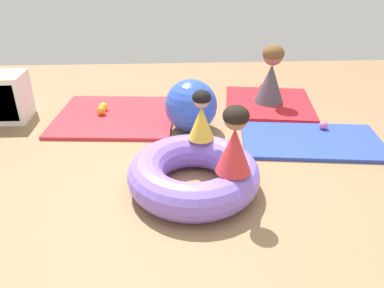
# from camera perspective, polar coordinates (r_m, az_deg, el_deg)

# --- Properties ---
(ground_plane) EXTENTS (8.00, 8.00, 0.00)m
(ground_plane) POSITION_cam_1_polar(r_m,az_deg,el_deg) (3.24, 0.30, -7.51)
(ground_plane) COLOR #93704C
(gym_mat_far_left) EXTENTS (1.50, 1.36, 0.04)m
(gym_mat_far_left) POSITION_cam_1_polar(r_m,az_deg,el_deg) (4.71, -11.51, 4.17)
(gym_mat_far_left) COLOR red
(gym_mat_far_left) RESTS_ON ground
(gym_mat_far_right) EXTENTS (1.55, 0.99, 0.04)m
(gym_mat_far_right) POSITION_cam_1_polar(r_m,az_deg,el_deg) (4.23, 17.68, 0.44)
(gym_mat_far_right) COLOR #2D47B7
(gym_mat_far_right) RESTS_ON ground
(gym_mat_front) EXTENTS (1.27, 1.28, 0.04)m
(gym_mat_front) POSITION_cam_1_polar(r_m,az_deg,el_deg) (5.11, 11.49, 6.08)
(gym_mat_front) COLOR red
(gym_mat_front) RESTS_ON ground
(inflatable_cushion) EXTENTS (1.12, 1.12, 0.31)m
(inflatable_cushion) POSITION_cam_1_polar(r_m,az_deg,el_deg) (3.21, 0.19, -4.54)
(inflatable_cushion) COLOR #8466E0
(inflatable_cushion) RESTS_ON ground
(child_in_red) EXTENTS (0.38, 0.38, 0.55)m
(child_in_red) POSITION_cam_1_polar(r_m,az_deg,el_deg) (2.84, 6.48, 0.52)
(child_in_red) COLOR red
(child_in_red) RESTS_ON inflatable_cushion
(child_in_yellow) EXTENTS (0.26, 0.26, 0.46)m
(child_in_yellow) POSITION_cam_1_polar(r_m,az_deg,el_deg) (3.35, 1.43, 4.32)
(child_in_yellow) COLOR yellow
(child_in_yellow) RESTS_ON inflatable_cushion
(adult_seated) EXTENTS (0.44, 0.44, 0.75)m
(adult_seated) POSITION_cam_1_polar(r_m,az_deg,el_deg) (4.98, 11.92, 10.18)
(adult_seated) COLOR #4C4751
(adult_seated) RESTS_ON gym_mat_front
(play_ball_red) EXTENTS (0.09, 0.09, 0.09)m
(play_ball_red) POSITION_cam_1_polar(r_m,az_deg,el_deg) (5.52, 10.70, 8.54)
(play_ball_red) COLOR red
(play_ball_red) RESTS_ON gym_mat_front
(play_ball_yellow) EXTENTS (0.10, 0.10, 0.10)m
(play_ball_yellow) POSITION_cam_1_polar(r_m,az_deg,el_deg) (4.85, -13.30, 5.57)
(play_ball_yellow) COLOR yellow
(play_ball_yellow) RESTS_ON gym_mat_far_left
(play_ball_orange) EXTENTS (0.11, 0.11, 0.11)m
(play_ball_orange) POSITION_cam_1_polar(r_m,az_deg,el_deg) (4.72, -13.60, 4.95)
(play_ball_orange) COLOR orange
(play_ball_orange) RESTS_ON gym_mat_far_left
(play_ball_pink) EXTENTS (0.10, 0.10, 0.10)m
(play_ball_pink) POSITION_cam_1_polar(r_m,az_deg,el_deg) (4.48, 19.31, 2.73)
(play_ball_pink) COLOR pink
(play_ball_pink) RESTS_ON gym_mat_far_right
(exercise_ball_large) EXTENTS (0.59, 0.59, 0.59)m
(exercise_ball_large) POSITION_cam_1_polar(r_m,az_deg,el_deg) (4.21, -0.16, 5.84)
(exercise_ball_large) COLOR blue
(exercise_ball_large) RESTS_ON ground
(storage_cube) EXTENTS (0.44, 0.44, 0.56)m
(storage_cube) POSITION_cam_1_polar(r_m,az_deg,el_deg) (4.98, -26.25, 6.30)
(storage_cube) COLOR white
(storage_cube) RESTS_ON ground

